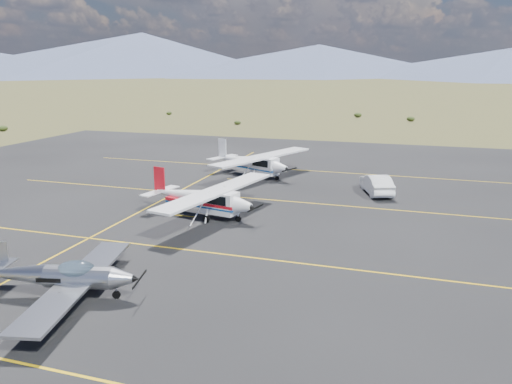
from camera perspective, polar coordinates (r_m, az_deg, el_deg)
The scene contains 6 objects.
ground at distance 24.89m, azimuth -9.91°, elevation -8.11°, with size 1600.00×1600.00×0.00m, color #383D1C.
apron at distance 30.87m, azimuth -3.95°, elevation -3.48°, with size 72.00×72.00×0.02m, color black.
aircraft_low_wing at distance 22.36m, azimuth -21.34°, elevation -8.94°, with size 6.64×9.10×1.97m.
aircraft_cessna at distance 31.93m, azimuth -6.15°, elevation -0.55°, with size 7.12×11.32×2.86m.
aircraft_plain at distance 43.39m, azimuth -0.43°, elevation 3.52°, with size 8.34×11.32×2.95m.
sedan at distance 38.53m, azimuth 13.61°, elevation 0.89°, with size 1.56×4.48×1.48m, color white.
Camera 1 is at (10.90, -20.32, 9.37)m, focal length 35.00 mm.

